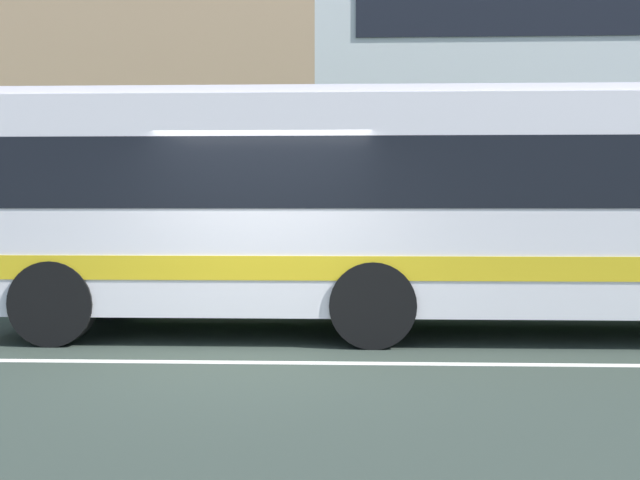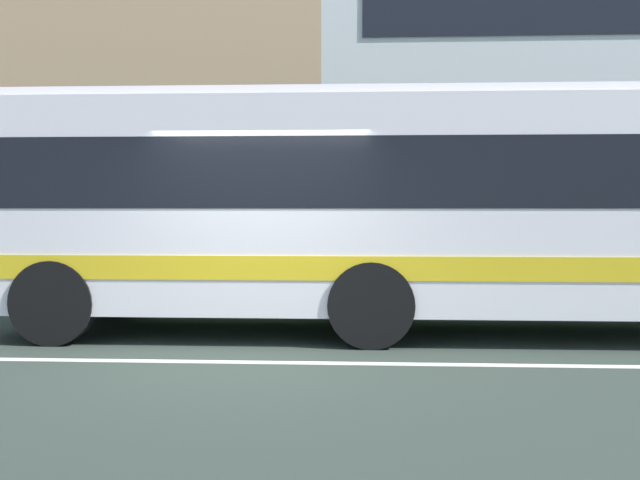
{
  "view_description": "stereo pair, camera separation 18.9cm",
  "coord_description": "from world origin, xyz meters",
  "views": [
    {
      "loc": [
        1.03,
        -8.17,
        1.66
      ],
      "look_at": [
        0.62,
        1.84,
        1.2
      ],
      "focal_mm": 44.45,
      "sensor_mm": 36.0,
      "label": 1
    },
    {
      "loc": [
        1.21,
        -8.16,
        1.66
      ],
      "look_at": [
        0.62,
        1.84,
        1.2
      ],
      "focal_mm": 44.45,
      "sensor_mm": 36.0,
      "label": 2
    }
  ],
  "objects": [
    {
      "name": "ground_plane",
      "position": [
        0.0,
        0.0,
        0.0
      ],
      "size": [
        160.0,
        160.0,
        0.0
      ],
      "primitive_type": "plane",
      "color": "#2E3931"
    },
    {
      "name": "lane_centre_line",
      "position": [
        0.0,
        0.0,
        0.0
      ],
      "size": [
        60.0,
        0.16,
        0.01
      ],
      "primitive_type": "cube",
      "color": "silver",
      "rests_on": "ground_plane"
    },
    {
      "name": "hedge_row_far",
      "position": [
        -3.31,
        5.33,
        0.52
      ],
      "size": [
        19.33,
        1.1,
        1.05
      ],
      "primitive_type": "cube",
      "color": "#2A6024",
      "rests_on": "ground_plane"
    },
    {
      "name": "transit_bus",
      "position": [
        1.92,
        2.04,
        1.68
      ],
      "size": [
        10.81,
        2.55,
        3.04
      ],
      "color": "white",
      "rests_on": "ground_plane"
    }
  ]
}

